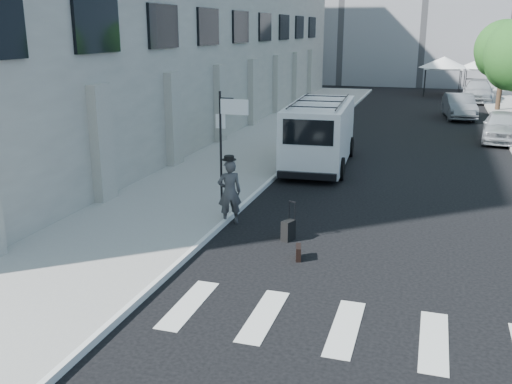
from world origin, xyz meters
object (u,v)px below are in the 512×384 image
Objects in this scene: suitcase at (288,230)px; parked_car_a at (502,126)px; businessman at (230,192)px; parked_car_c at (478,91)px; briefcase at (298,253)px; cargo_van at (320,133)px; parked_car_b at (459,106)px.

suitcase is 17.82m from parked_car_a.
businessman is 0.34× the size of parked_car_c.
businessman is 0.42× the size of parked_car_a.
cargo_van is at bearing 84.68° from briefcase.
parked_car_b is at bearing 65.30° from cargo_van.
cargo_van is at bearing 116.57° from suitcase.
businessman reaches higher than briefcase.
businessman is at bearing -101.57° from parked_car_c.
briefcase is 0.10× the size of parked_car_a.
briefcase is at bearing -106.67° from parked_car_b.
parked_car_c is at bearing 99.52° from suitcase.
businessman is 0.27× the size of cargo_van.
cargo_van is 1.55× the size of parked_car_a.
suitcase is at bearing 127.79° from businessman.
businessman is at bearing -100.66° from cargo_van.
suitcase is at bearing -87.52° from cargo_van.
businessman reaches higher than parked_car_c.
suitcase is 8.96m from cargo_van.
cargo_van reaches higher than parked_car_c.
suitcase is at bearing -108.44° from parked_car_b.
parked_car_c reaches higher than parked_car_a.
parked_car_a is at bearing -83.09° from parked_car_b.
parked_car_c is (8.53, 32.57, -0.14)m from businessman.
businessman is 24.11m from parked_car_b.
parked_car_c reaches higher than suitcase.
parked_car_b is at bearing 98.97° from suitcase.
parked_car_a is at bearing -86.32° from parked_car_c.
cargo_van is 10.84m from parked_car_a.
cargo_van is (-1.47, 10.04, 1.15)m from briefcase.
cargo_van reaches higher than parked_car_b.
briefcase is 0.06× the size of cargo_van.
cargo_van is 1.28× the size of parked_car_c.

